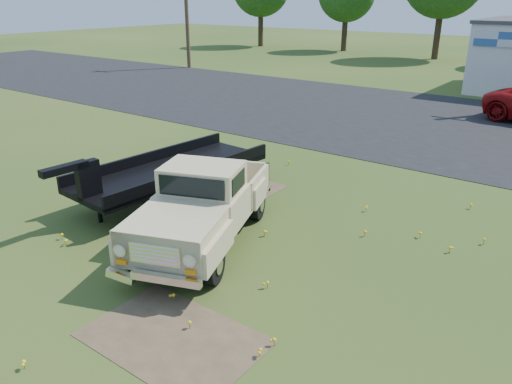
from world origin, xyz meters
TOP-DOWN VIEW (x-y plane):
  - ground at (0.00, 0.00)m, footprint 140.00×140.00m
  - asphalt_lot at (0.00, 15.00)m, footprint 90.00×14.00m
  - dirt_patch_a at (1.50, -3.00)m, footprint 3.00×2.00m
  - dirt_patch_b at (-2.00, 3.50)m, footprint 2.20×1.60m
  - utility_pole_west at (-22.00, 22.00)m, footprint 1.60×0.30m
  - vintage_pickup_truck at (-0.47, -0.01)m, footprint 3.82×5.71m
  - flatbed_trailer at (-3.20, 1.64)m, footprint 2.64×6.56m

SIDE VIEW (x-z plane):
  - ground at x=0.00m, z-range 0.00..0.00m
  - asphalt_lot at x=0.00m, z-range -0.01..0.01m
  - dirt_patch_a at x=1.50m, z-range -0.01..0.01m
  - dirt_patch_b at x=-2.00m, z-range -0.01..0.01m
  - flatbed_trailer at x=-3.20m, z-range 0.00..1.75m
  - vintage_pickup_truck at x=-0.47m, z-range 0.00..1.93m
  - utility_pole_west at x=-22.00m, z-range 0.10..9.10m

